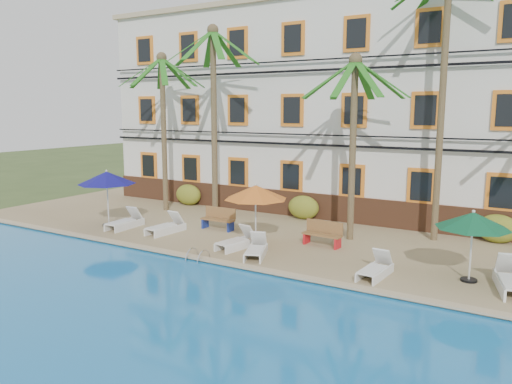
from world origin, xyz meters
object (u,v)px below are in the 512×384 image
Objects in this scene: palm_c at (354,121)px; lounger_a at (125,221)px; palm_d at (444,69)px; umbrella_blue at (107,178)px; palm_a at (163,110)px; bench_right at (323,233)px; pool_ladder at (198,260)px; bench_left at (219,218)px; lounger_b at (166,226)px; lounger_d at (256,249)px; lounger_f at (512,280)px; umbrella_green at (473,221)px; palm_b at (214,99)px; lounger_e at (376,269)px; lounger_c at (237,241)px; umbrella_red at (256,193)px.

lounger_a is at bearing -160.58° from palm_c.
palm_d is 14.30m from umbrella_blue.
palm_a is 3.14× the size of umbrella_blue.
pool_ladder is (-2.94, -3.82, -0.47)m from bench_right.
lounger_b is at bearing -132.66° from bench_left.
bench_right is 4.84m from pool_ladder.
palm_c is at bearing 19.42° from lounger_a.
umbrella_blue is at bearing 175.40° from lounger_d.
palm_d is at bearing 19.23° from bench_left.
lounger_f is (15.76, 0.21, -1.80)m from umbrella_blue.
umbrella_green is 1.02× the size of lounger_f.
palm_b is 7.89m from lounger_d.
lounger_e is at bearing -96.54° from palm_d.
palm_d is (12.89, 0.86, 1.53)m from palm_a.
bench_right is at bearing -110.83° from palm_c.
lounger_a is 1.04× the size of lounger_d.
lounger_c is 1.20× the size of bench_left.
bench_left is (-8.23, -2.87, -6.04)m from palm_d.
palm_c is at bearing 152.69° from lounger_f.
umbrella_red reaches higher than lounger_f.
palm_b reaches higher than pool_ladder.
umbrella_red reaches higher than lounger_a.
palm_a reaches higher than lounger_e.
umbrella_blue is 3.32× the size of pool_ladder.
lounger_d is at bearing -25.43° from lounger_c.
palm_c is at bearing 47.14° from lounger_c.
umbrella_blue is 14.63m from umbrella_green.
pool_ladder is at bearing -127.56° from bench_right.
umbrella_blue is 1.33× the size of lounger_b.
palm_b reaches higher than lounger_c.
umbrella_red reaches higher than bench_right.
palm_a is 4.36× the size of lounger_d.
umbrella_red is 3.42m from bench_left.
palm_c is 3.92× the size of lounger_c.
umbrella_green reaches higher than lounger_b.
bench_left is at bearing 178.63° from bench_right.
palm_a is 0.74× the size of palm_d.
palm_a reaches higher than lounger_b.
palm_d is 11.35m from pool_ladder.
palm_d is 4.24× the size of umbrella_blue.
palm_d reaches higher than palm_b.
lounger_e is (12.27, -4.56, -4.73)m from palm_a.
umbrella_blue is 1.64× the size of bench_left.
palm_a is 10.73m from bench_right.
palm_b is 7.89m from bench_right.
palm_c reaches higher than lounger_f.
lounger_c is 1.18× the size of bench_right.
pool_ladder is at bearing -123.58° from palm_c.
lounger_e is at bearing -167.45° from lounger_f.
lounger_a is (-2.51, -3.13, -5.22)m from palm_b.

